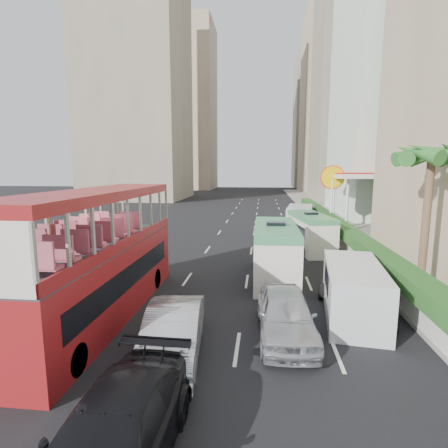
# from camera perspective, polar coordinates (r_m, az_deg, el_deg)

# --- Properties ---
(ground_plane) EXTENTS (200.00, 200.00, 0.00)m
(ground_plane) POSITION_cam_1_polar(r_m,az_deg,el_deg) (13.99, 4.47, -15.80)
(ground_plane) COLOR black
(ground_plane) RESTS_ON ground
(double_decker_bus) EXTENTS (2.50, 11.00, 5.06)m
(double_decker_bus) POSITION_cam_1_polar(r_m,az_deg,el_deg) (14.58, -19.76, -4.74)
(double_decker_bus) COLOR maroon
(double_decker_bus) RESTS_ON ground
(car_silver_lane_a) EXTENTS (2.20, 4.98, 1.59)m
(car_silver_lane_a) POSITION_cam_1_polar(r_m,az_deg,el_deg) (11.90, -8.26, -20.60)
(car_silver_lane_a) COLOR #B6B9BE
(car_silver_lane_a) RESTS_ON ground
(car_silver_lane_b) EXTENTS (2.13, 4.89, 1.64)m
(car_silver_lane_b) POSITION_cam_1_polar(r_m,az_deg,el_deg) (13.18, 9.96, -17.55)
(car_silver_lane_b) COLOR #B6B9BE
(car_silver_lane_b) RESTS_ON ground
(van_asset) EXTENTS (2.26, 4.40, 1.19)m
(van_asset) POSITION_cam_1_polar(r_m,az_deg,el_deg) (29.95, 6.90, -2.35)
(van_asset) COLOR silver
(van_asset) RESTS_ON ground
(minibus_near) EXTENTS (2.21, 6.56, 2.91)m
(minibus_near) POSITION_cam_1_polar(r_m,az_deg,el_deg) (18.98, 8.37, -4.52)
(minibus_near) COLOR silver
(minibus_near) RESTS_ON ground
(minibus_far) EXTENTS (2.94, 6.17, 2.63)m
(minibus_far) POSITION_cam_1_polar(r_m,az_deg,el_deg) (26.02, 13.91, -1.33)
(minibus_far) COLOR silver
(minibus_far) RESTS_ON ground
(panel_van_near) EXTENTS (2.70, 5.42, 2.08)m
(panel_van_near) POSITION_cam_1_polar(r_m,az_deg,el_deg) (15.13, 20.36, -10.16)
(panel_van_near) COLOR silver
(panel_van_near) RESTS_ON ground
(panel_van_far) EXTENTS (3.03, 5.90, 2.25)m
(panel_van_far) POSITION_cam_1_polar(r_m,az_deg,el_deg) (34.82, 12.23, 0.99)
(panel_van_far) COLOR silver
(panel_van_far) RESTS_ON ground
(sidewalk) EXTENTS (6.00, 120.00, 0.18)m
(sidewalk) POSITION_cam_1_polar(r_m,az_deg,el_deg) (39.10, 19.04, 0.02)
(sidewalk) COLOR #99968C
(sidewalk) RESTS_ON ground
(kerb_wall) EXTENTS (0.30, 44.00, 1.00)m
(kerb_wall) POSITION_cam_1_polar(r_m,az_deg,el_deg) (27.81, 18.37, -2.20)
(kerb_wall) COLOR silver
(kerb_wall) RESTS_ON sidewalk
(hedge) EXTENTS (1.10, 44.00, 0.70)m
(hedge) POSITION_cam_1_polar(r_m,az_deg,el_deg) (27.67, 18.45, -0.47)
(hedge) COLOR #2D6626
(hedge) RESTS_ON kerb_wall
(palm_tree) EXTENTS (0.36, 0.36, 6.40)m
(palm_tree) POSITION_cam_1_polar(r_m,az_deg,el_deg) (18.45, 30.07, 0.05)
(palm_tree) COLOR brown
(palm_tree) RESTS_ON sidewalk
(shell_station) EXTENTS (6.50, 8.00, 5.50)m
(shell_station) POSITION_cam_1_polar(r_m,az_deg,el_deg) (37.11, 21.43, 3.57)
(shell_station) COLOR silver
(shell_station) RESTS_ON ground
(tower_mid) EXTENTS (16.00, 16.00, 50.00)m
(tower_mid) POSITION_cam_1_polar(r_m,az_deg,el_deg) (75.33, 21.46, 23.13)
(tower_mid) COLOR gray
(tower_mid) RESTS_ON ground
(tower_far_a) EXTENTS (14.00, 14.00, 44.00)m
(tower_far_a) POSITION_cam_1_polar(r_m,az_deg,el_deg) (97.49, 16.95, 18.16)
(tower_far_a) COLOR tan
(tower_far_a) RESTS_ON ground
(tower_far_b) EXTENTS (14.00, 14.00, 40.00)m
(tower_far_b) POSITION_cam_1_polar(r_m,az_deg,el_deg) (118.72, 14.92, 15.55)
(tower_far_b) COLOR gray
(tower_far_b) RESTS_ON ground
(tower_left_a) EXTENTS (18.00, 18.00, 52.00)m
(tower_left_a) POSITION_cam_1_polar(r_m,az_deg,el_deg) (74.71, -14.23, 24.38)
(tower_left_a) COLOR gray
(tower_left_a) RESTS_ON ground
(tower_left_b) EXTENTS (16.00, 16.00, 46.00)m
(tower_left_b) POSITION_cam_1_polar(r_m,az_deg,el_deg) (106.49, -6.17, 18.22)
(tower_left_b) COLOR tan
(tower_left_b) RESTS_ON ground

